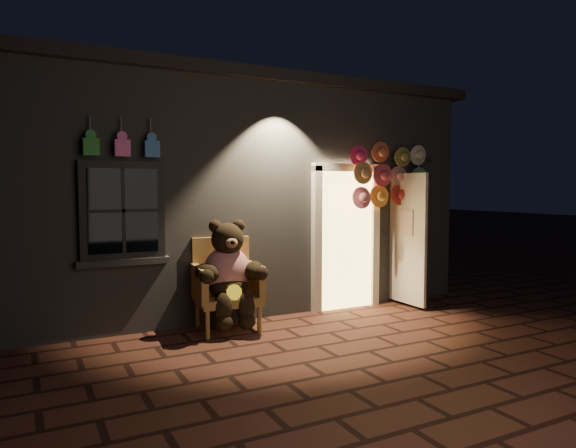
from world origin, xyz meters
TOP-DOWN VIEW (x-y plane):
  - ground at (0.00, 0.00)m, footprint 60.00×60.00m
  - shop_building at (0.00, 3.99)m, footprint 7.30×5.95m
  - wicker_armchair at (-0.68, 1.22)m, footprint 0.87×0.80m
  - teddy_bear at (-0.69, 1.07)m, footprint 0.97×0.79m
  - hat_rack at (2.08, 1.28)m, footprint 1.62×0.22m

SIDE VIEW (x-z plane):
  - ground at x=0.00m, z-range 0.00..0.00m
  - wicker_armchair at x=-0.68m, z-range 0.00..1.17m
  - teddy_bear at x=-0.69m, z-range 0.08..1.42m
  - shop_building at x=0.00m, z-range -0.02..3.49m
  - hat_rack at x=2.08m, z-range 0.74..3.24m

